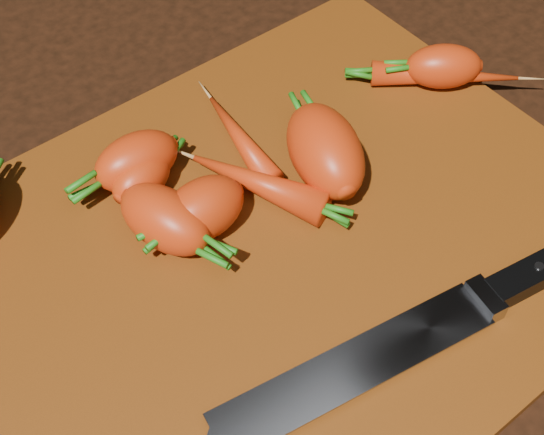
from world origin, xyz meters
TOP-DOWN VIEW (x-y plane):
  - ground at (0.00, 0.00)m, footprint 2.00×2.00m
  - cutting_board at (0.00, 0.00)m, footprint 0.50×0.40m
  - carrot_1 at (-0.04, 0.04)m, footprint 0.07×0.05m
  - carrot_2 at (-0.06, 0.05)m, footprint 0.06×0.09m
  - carrot_3 at (0.07, 0.03)m, footprint 0.08×0.11m
  - carrot_4 at (-0.05, 0.12)m, footprint 0.07×0.05m
  - carrot_5 at (-0.05, 0.10)m, footprint 0.06×0.05m
  - carrot_6 at (0.22, 0.05)m, footprint 0.08×0.07m
  - carrot_7 at (0.03, 0.10)m, footprint 0.04×0.11m
  - carrot_8 at (0.22, 0.04)m, footprint 0.11×0.10m
  - carrot_9 at (0.01, 0.05)m, footprint 0.07×0.12m
  - knife at (-0.01, -0.12)m, footprint 0.33×0.08m

SIDE VIEW (x-z plane):
  - ground at x=0.00m, z-range -0.01..0.00m
  - cutting_board at x=0.00m, z-range 0.00..0.01m
  - knife at x=-0.01m, z-range 0.01..0.03m
  - carrot_7 at x=0.03m, z-range 0.01..0.03m
  - carrot_8 at x=0.22m, z-range 0.01..0.03m
  - carrot_9 at x=0.01m, z-range 0.01..0.04m
  - carrot_5 at x=-0.05m, z-range 0.01..0.05m
  - carrot_6 at x=0.22m, z-range 0.01..0.05m
  - carrot_4 at x=-0.05m, z-range 0.01..0.06m
  - carrot_2 at x=-0.06m, z-range 0.01..0.06m
  - carrot_1 at x=-0.04m, z-range 0.01..0.06m
  - carrot_3 at x=0.07m, z-range 0.01..0.07m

